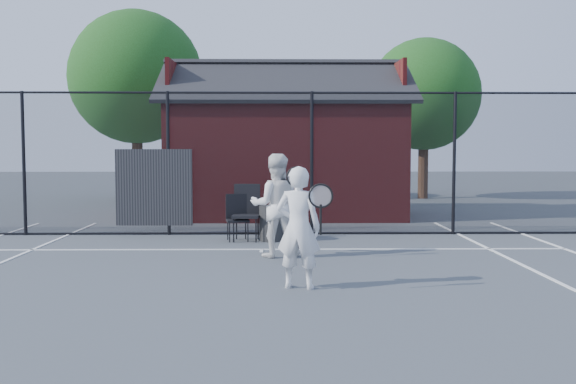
{
  "coord_description": "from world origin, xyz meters",
  "views": [
    {
      "loc": [
        0.3,
        -8.42,
        1.84
      ],
      "look_at": [
        0.46,
        2.14,
        1.1
      ],
      "focal_mm": 40.0,
      "sensor_mm": 36.0,
      "label": 1
    }
  ],
  "objects_px": {
    "clubhouse": "(286,156)",
    "player_front": "(299,227)",
    "waste_bin": "(271,223)",
    "chair_left": "(246,213)",
    "chair_right": "(238,218)",
    "player_back": "(275,205)"
  },
  "relations": [
    {
      "from": "waste_bin",
      "to": "chair_left",
      "type": "bearing_deg",
      "value": 180.0
    },
    {
      "from": "chair_left",
      "to": "chair_right",
      "type": "relative_size",
      "value": 1.21
    },
    {
      "from": "chair_right",
      "to": "waste_bin",
      "type": "height_order",
      "value": "chair_right"
    },
    {
      "from": "clubhouse",
      "to": "chair_right",
      "type": "relative_size",
      "value": 7.28
    },
    {
      "from": "player_back",
      "to": "waste_bin",
      "type": "relative_size",
      "value": 2.49
    },
    {
      "from": "chair_left",
      "to": "waste_bin",
      "type": "distance_m",
      "value": 0.53
    },
    {
      "from": "player_front",
      "to": "chair_right",
      "type": "distance_m",
      "value": 4.41
    },
    {
      "from": "chair_right",
      "to": "waste_bin",
      "type": "distance_m",
      "value": 0.67
    },
    {
      "from": "clubhouse",
      "to": "waste_bin",
      "type": "distance_m",
      "value": 5.07
    },
    {
      "from": "player_front",
      "to": "chair_left",
      "type": "height_order",
      "value": "player_front"
    },
    {
      "from": "player_front",
      "to": "player_back",
      "type": "distance_m",
      "value": 2.46
    },
    {
      "from": "player_back",
      "to": "chair_right",
      "type": "xyz_separation_m",
      "value": [
        -0.75,
        1.83,
        -0.42
      ]
    },
    {
      "from": "clubhouse",
      "to": "waste_bin",
      "type": "bearing_deg",
      "value": -93.94
    },
    {
      "from": "clubhouse",
      "to": "chair_right",
      "type": "distance_m",
      "value": 5.13
    },
    {
      "from": "clubhouse",
      "to": "player_back",
      "type": "relative_size",
      "value": 3.75
    },
    {
      "from": "clubhouse",
      "to": "chair_right",
      "type": "height_order",
      "value": "clubhouse"
    },
    {
      "from": "clubhouse",
      "to": "player_front",
      "type": "height_order",
      "value": "clubhouse"
    },
    {
      "from": "player_back",
      "to": "chair_left",
      "type": "height_order",
      "value": "player_back"
    },
    {
      "from": "player_back",
      "to": "waste_bin",
      "type": "distance_m",
      "value": 1.9
    },
    {
      "from": "clubhouse",
      "to": "player_back",
      "type": "xyz_separation_m",
      "value": [
        -0.25,
        -6.73,
        -0.74
      ]
    },
    {
      "from": "clubhouse",
      "to": "chair_left",
      "type": "relative_size",
      "value": 6.0
    },
    {
      "from": "player_front",
      "to": "player_back",
      "type": "xyz_separation_m",
      "value": [
        -0.31,
        2.44,
        0.07
      ]
    }
  ]
}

